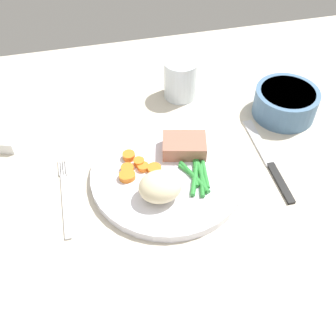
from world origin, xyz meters
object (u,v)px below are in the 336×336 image
dinner_plate (168,175)px  fork (65,197)px  knife (268,161)px  water_glass (181,81)px  salad_bowl (286,101)px  meat_portion (182,146)px

dinner_plate → fork: dinner_plate is taller
knife → water_glass: bearing=114.9°
fork → salad_bowl: 45.08cm
meat_portion → salad_bowl: 23.68cm
fork → salad_bowl: size_ratio=1.36×
meat_portion → fork: 21.54cm
knife → meat_portion: bearing=162.7°
knife → water_glass: water_glass is taller
meat_portion → fork: size_ratio=0.45×
knife → fork: bearing=179.2°
salad_bowl → meat_portion: bearing=-162.4°
fork → water_glass: water_glass is taller
knife → salad_bowl: salad_bowl is taller
fork → water_glass: 33.51cm
meat_portion → salad_bowl: size_ratio=0.62×
dinner_plate → salad_bowl: 28.52cm
dinner_plate → knife: (18.25, -0.29, -0.60)cm
meat_portion → dinner_plate: bearing=-130.6°
dinner_plate → water_glass: bearing=70.5°
fork → salad_bowl: (43.49, 11.53, 2.87)cm
dinner_plate → water_glass: size_ratio=3.23×
knife → salad_bowl: bearing=55.1°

